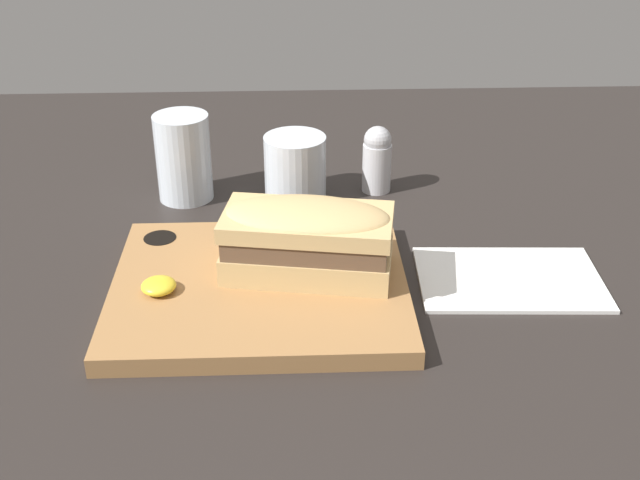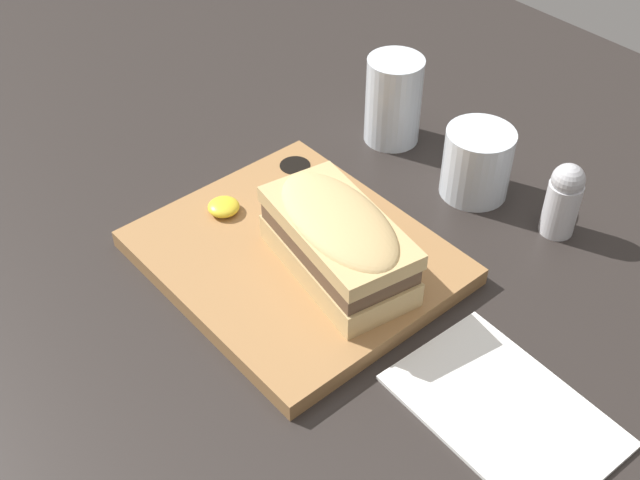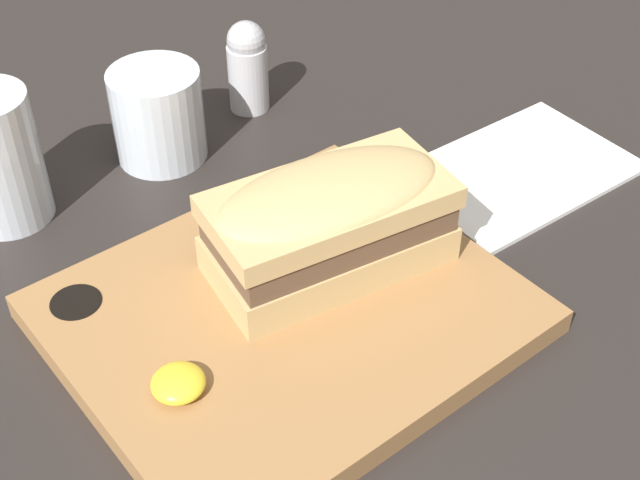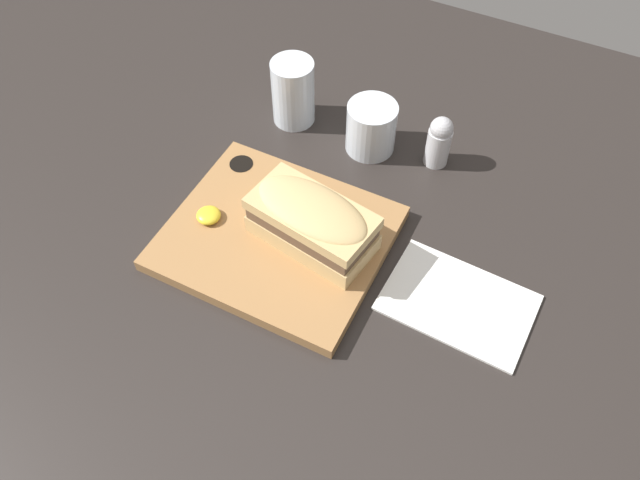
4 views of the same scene
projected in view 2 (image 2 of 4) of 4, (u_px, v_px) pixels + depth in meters
dining_table at (268, 258)px, 81.49cm from camera, size 182.71×127.68×2.00cm
serving_board at (295, 256)px, 78.84cm from camera, size 28.24×24.42×1.89cm
sandwich at (338, 239)px, 73.55cm from camera, size 17.17×10.60×7.29cm
mustard_dollop at (224, 207)px, 82.09cm from camera, size 3.28×3.28×1.31cm
water_glass at (393, 105)px, 92.62cm from camera, size 6.52×6.52×10.42cm
wine_glass at (477, 165)px, 85.64cm from camera, size 7.40×7.40×7.74cm
napkin at (504, 410)px, 66.11cm from camera, size 18.72×12.90×0.40cm
salt_shaker at (563, 199)px, 80.35cm from camera, size 3.52×3.52×8.28cm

